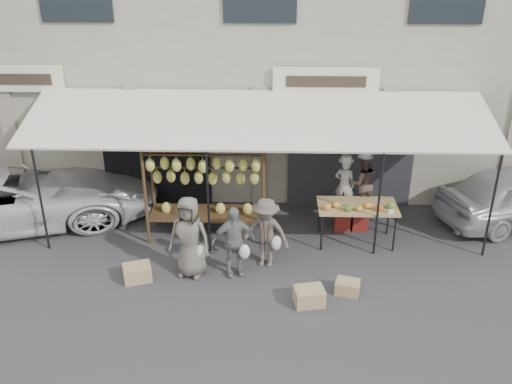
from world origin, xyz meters
TOP-DOWN VIEW (x-y plane):
  - ground_plane at (0.00, 0.00)m, footprint 90.00×90.00m
  - shophouse at (-0.00, 6.50)m, footprint 24.00×6.15m
  - awning at (0.01, 2.28)m, footprint 10.00×2.35m
  - banana_rack at (-1.12, 1.79)m, footprint 2.60×0.90m
  - produce_table at (2.15, 1.59)m, footprint 1.70×0.90m
  - vendor_left at (1.93, 2.23)m, footprint 0.51×0.40m
  - vendor_right at (2.34, 2.24)m, footprint 0.70×0.58m
  - customer_left at (-1.28, 0.26)m, footprint 0.92×0.70m
  - customer_mid at (-0.43, 0.30)m, footprint 0.94×0.60m
  - customer_right at (0.20, 0.64)m, footprint 1.08×0.79m
  - stool_left at (1.93, 2.23)m, footprint 0.45×0.45m
  - stool_right at (2.34, 2.24)m, footprint 0.36×0.36m
  - crate_near_a at (1.02, -0.65)m, footprint 0.61×0.51m
  - crate_near_b at (1.77, -0.30)m, footprint 0.52×0.44m
  - crate_far at (-2.32, 0.03)m, footprint 0.63×0.56m

SIDE VIEW (x-z plane):
  - ground_plane at x=0.00m, z-range 0.00..0.00m
  - crate_near_b at x=1.77m, z-range 0.00..0.27m
  - crate_far at x=-2.32m, z-range 0.00..0.32m
  - crate_near_a at x=1.02m, z-range 0.00..0.32m
  - stool_right at x=2.34m, z-range 0.00..0.49m
  - stool_left at x=1.93m, z-range 0.00..0.50m
  - customer_mid at x=-0.43m, z-range 0.00..1.49m
  - customer_right at x=0.20m, z-range 0.00..1.50m
  - customer_left at x=-1.28m, z-range 0.00..1.70m
  - produce_table at x=2.15m, z-range 0.35..1.39m
  - vendor_left at x=1.93m, z-range 0.50..1.73m
  - vendor_right at x=2.34m, z-range 0.49..1.83m
  - banana_rack at x=-1.12m, z-range 0.45..2.69m
  - awning at x=0.01m, z-range 1.12..4.03m
  - shophouse at x=0.00m, z-range 0.00..7.30m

